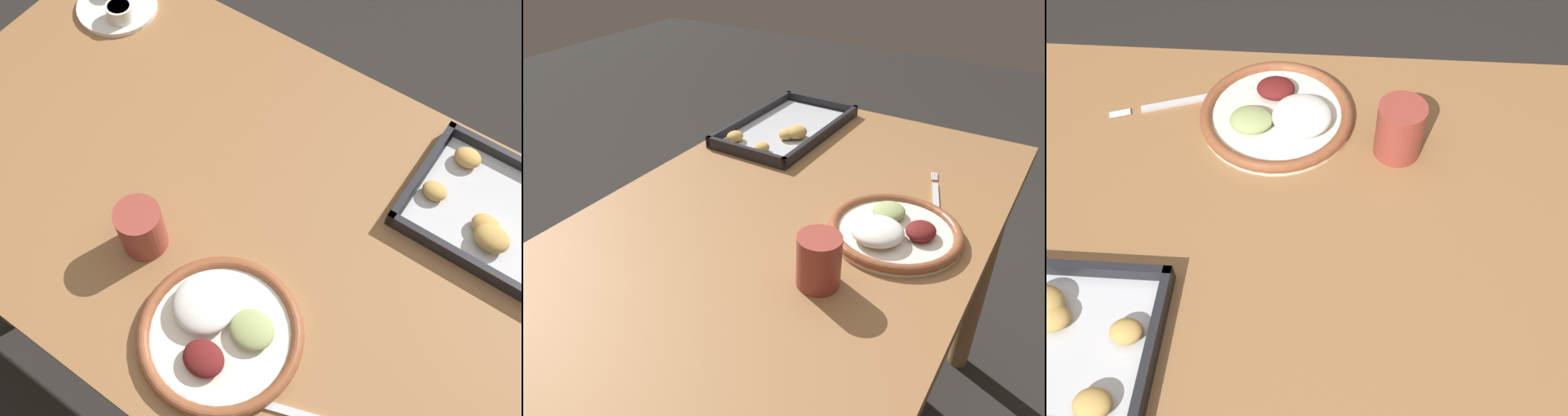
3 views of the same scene
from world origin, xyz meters
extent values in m
plane|color=#282623|center=(0.00, 0.00, 0.00)|extent=(8.00, 8.00, 0.00)
cube|color=olive|center=(0.00, 0.00, 0.75)|extent=(1.29, 0.74, 0.03)
cylinder|color=olive|center=(-0.60, 0.32, 0.37)|extent=(0.06, 0.06, 0.74)
cylinder|color=white|center=(0.10, -0.20, 0.77)|extent=(0.25, 0.25, 0.01)
torus|color=brown|center=(0.10, -0.20, 0.78)|extent=(0.25, 0.25, 0.02)
ellipsoid|color=white|center=(0.05, -0.18, 0.80)|extent=(0.10, 0.10, 0.03)
ellipsoid|color=maroon|center=(0.10, -0.25, 0.79)|extent=(0.06, 0.05, 0.03)
ellipsoid|color=#9EAD6B|center=(0.13, -0.17, 0.79)|extent=(0.07, 0.06, 0.02)
cube|color=silver|center=(0.26, -0.23, 0.77)|extent=(0.14, 0.06, 0.00)
cylinder|color=white|center=(-0.50, 0.23, 0.77)|extent=(0.17, 0.17, 0.01)
cylinder|color=silver|center=(-0.46, 0.21, 0.79)|extent=(0.05, 0.05, 0.03)
cylinder|color=#C67F23|center=(-0.46, 0.21, 0.81)|extent=(0.04, 0.04, 0.01)
cube|color=black|center=(0.40, 0.11, 0.79)|extent=(0.39, 0.01, 0.02)
cube|color=black|center=(0.21, 0.22, 0.79)|extent=(0.01, 0.23, 0.02)
ellipsoid|color=tan|center=(0.36, 0.17, 0.79)|extent=(0.06, 0.05, 0.03)
ellipsoid|color=tan|center=(0.34, 0.19, 0.79)|extent=(0.05, 0.04, 0.03)
ellipsoid|color=tan|center=(0.25, 0.20, 0.79)|extent=(0.04, 0.04, 0.02)
ellipsoid|color=tan|center=(0.26, 0.29, 0.79)|extent=(0.05, 0.04, 0.03)
cylinder|color=#993D33|center=(-0.10, -0.15, 0.82)|extent=(0.07, 0.07, 0.09)
camera|label=1|loc=(0.31, -0.40, 1.66)|focal=42.00mm
camera|label=2|loc=(-0.67, -0.44, 1.33)|focal=35.00mm
camera|label=3|loc=(0.00, 0.51, 1.49)|focal=42.00mm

